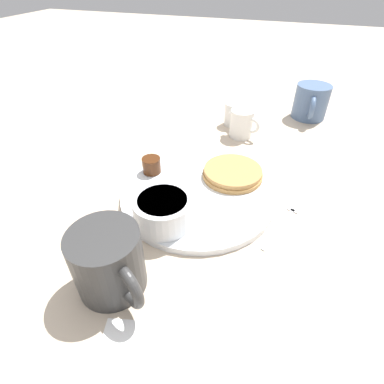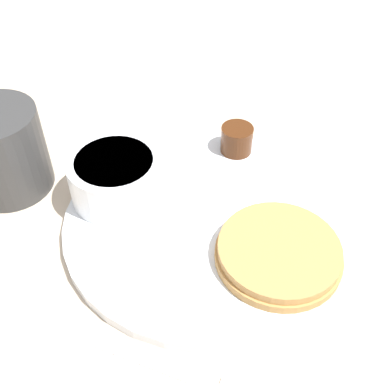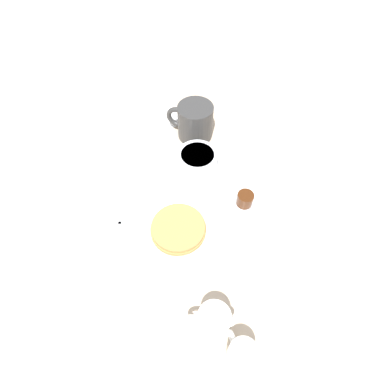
{
  "view_description": "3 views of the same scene",
  "coord_description": "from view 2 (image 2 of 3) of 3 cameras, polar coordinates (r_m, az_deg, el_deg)",
  "views": [
    {
      "loc": [
        -0.41,
        -0.13,
        0.36
      ],
      "look_at": [
        -0.02,
        0.0,
        0.03
      ],
      "focal_mm": 28.0,
      "sensor_mm": 36.0,
      "label": 1
    },
    {
      "loc": [
        0.01,
        -0.33,
        0.37
      ],
      "look_at": [
        -0.01,
        -0.0,
        0.05
      ],
      "focal_mm": 45.0,
      "sensor_mm": 36.0,
      "label": 2
    },
    {
      "loc": [
        0.37,
        -0.08,
        0.58
      ],
      "look_at": [
        0.01,
        -0.01,
        0.05
      ],
      "focal_mm": 28.0,
      "sensor_mm": 36.0,
      "label": 3
    }
  ],
  "objects": [
    {
      "name": "ground_plane",
      "position": [
        0.5,
        1.43,
        -3.91
      ],
      "size": [
        4.0,
        4.0,
        0.0
      ],
      "primitive_type": "plane",
      "color": "#C6B299"
    },
    {
      "name": "plate",
      "position": [
        0.49,
        1.44,
        -3.45
      ],
      "size": [
        0.28,
        0.28,
        0.01
      ],
      "color": "white",
      "rests_on": "ground_plane"
    },
    {
      "name": "pancake_stack",
      "position": [
        0.45,
        10.24,
        -7.1
      ],
      "size": [
        0.12,
        0.12,
        0.02
      ],
      "color": "#B78447",
      "rests_on": "plate"
    },
    {
      "name": "bowl",
      "position": [
        0.5,
        -9.01,
        1.87
      ],
      "size": [
        0.1,
        0.1,
        0.05
      ],
      "color": "white",
      "rests_on": "plate"
    },
    {
      "name": "syrup_cup",
      "position": [
        0.56,
        5.32,
        6.24
      ],
      "size": [
        0.04,
        0.04,
        0.03
      ],
      "color": "#47230F",
      "rests_on": "plate"
    },
    {
      "name": "butter_ramekin",
      "position": [
        0.52,
        -9.35,
        2.73
      ],
      "size": [
        0.04,
        0.04,
        0.04
      ],
      "color": "white",
      "rests_on": "plate"
    },
    {
      "name": "fork",
      "position": [
        0.4,
        0.76,
        -21.59
      ],
      "size": [
        0.15,
        0.06,
        0.0
      ],
      "color": "silver",
      "rests_on": "ground_plane"
    }
  ]
}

